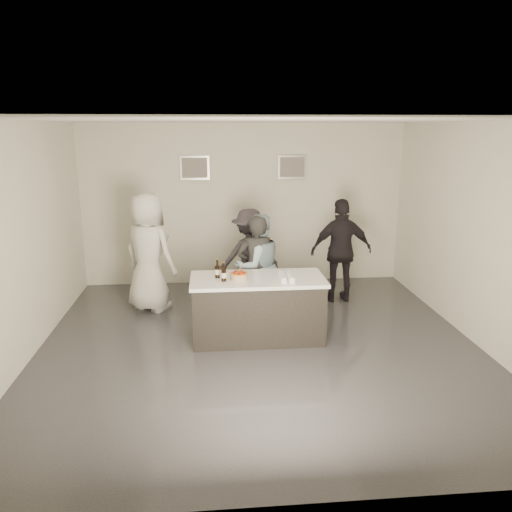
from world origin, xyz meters
name	(u,v)px	position (x,y,z in m)	size (l,w,h in m)	color
floor	(259,346)	(0.00, 0.00, 0.00)	(6.00, 6.00, 0.00)	#3D3D42
ceiling	(260,120)	(0.00, 0.00, 3.00)	(6.00, 6.00, 0.00)	white
wall_back	(244,205)	(0.00, 3.00, 1.50)	(6.00, 0.04, 3.00)	silver
wall_front	(300,330)	(0.00, -3.00, 1.50)	(6.00, 0.04, 3.00)	silver
wall_left	(21,244)	(-3.00, 0.00, 1.50)	(0.04, 6.00, 3.00)	silver
wall_right	(479,235)	(3.00, 0.00, 1.50)	(0.04, 6.00, 3.00)	silver
picture_left	(195,168)	(-0.90, 2.97, 2.20)	(0.54, 0.04, 0.44)	#B2B2B7
picture_right	(292,167)	(0.90, 2.97, 2.20)	(0.54, 0.04, 0.44)	#B2B2B7
bar_counter	(258,308)	(0.00, 0.27, 0.45)	(1.86, 0.86, 0.90)	white
cake	(239,277)	(-0.26, 0.21, 0.94)	(0.24, 0.24, 0.08)	orange
beer_bottle_a	(217,269)	(-0.55, 0.31, 1.03)	(0.07, 0.07, 0.26)	black
beer_bottle_b	(224,272)	(-0.47, 0.15, 1.03)	(0.07, 0.07, 0.26)	black
tumbler_cluster	(286,277)	(0.38, 0.16, 0.94)	(0.19, 0.40, 0.08)	gold
candles	(235,284)	(-0.33, 0.00, 0.90)	(0.24, 0.08, 0.01)	pink
person_main_black	(256,269)	(0.04, 0.98, 0.82)	(0.60, 0.39, 1.65)	black
person_main_blue	(258,266)	(0.08, 1.12, 0.82)	(0.80, 0.62, 1.64)	#97B7C5
person_guest_left	(149,252)	(-1.64, 1.60, 0.96)	(0.94, 0.61, 1.93)	white
person_guest_right	(341,251)	(1.57, 1.74, 0.89)	(1.04, 0.43, 1.77)	black
person_guest_back	(249,256)	(0.01, 1.82, 0.81)	(1.04, 0.60, 1.61)	#35313A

